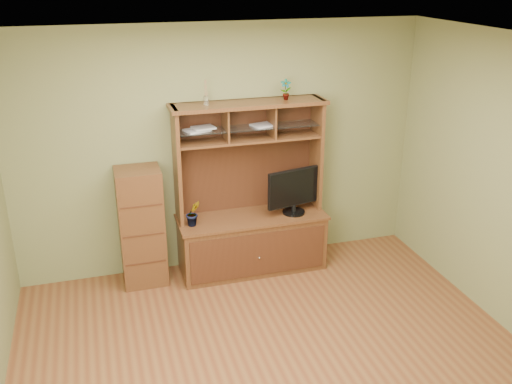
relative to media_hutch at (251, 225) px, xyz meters
name	(u,v)px	position (x,y,z in m)	size (l,w,h in m)	color
room	(281,224)	(-0.26, -1.73, 0.83)	(4.54, 4.04, 2.74)	brown
media_hutch	(251,225)	(0.00, 0.00, 0.00)	(1.66, 0.61, 1.90)	#422113
monitor	(294,190)	(0.47, -0.08, 0.40)	(0.64, 0.25, 0.51)	black
orchid_plant	(193,213)	(-0.66, -0.08, 0.27)	(0.15, 0.12, 0.28)	#26501B
top_plant	(286,89)	(0.40, 0.08, 1.49)	(0.11, 0.08, 0.22)	#2E6F27
reed_diffuser	(206,95)	(-0.45, 0.08, 1.48)	(0.05, 0.05, 0.26)	silver
magazines	(221,128)	(-0.30, 0.08, 1.13)	(0.99, 0.25, 0.04)	#AAAAAF
side_cabinet	(142,227)	(-1.20, 0.04, 0.12)	(0.46, 0.42, 1.29)	#422113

